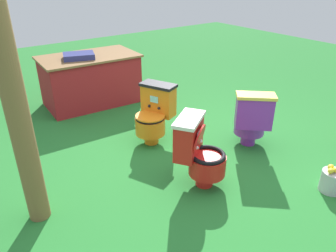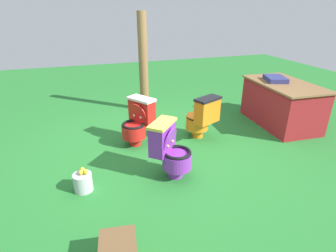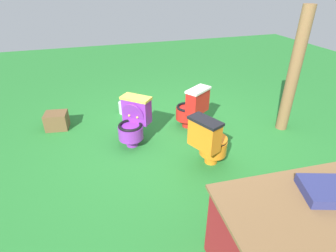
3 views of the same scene
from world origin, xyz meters
name	(u,v)px [view 2 (image 2 of 3)]	position (x,y,z in m)	size (l,w,h in m)	color
ground	(164,150)	(0.00, 0.00, 0.00)	(14.00, 14.00, 0.00)	#26752D
toilet_purple	(170,149)	(0.66, -0.13, 0.37)	(0.63, 0.63, 0.73)	purple
toilet_red	(138,121)	(-0.34, -0.32, 0.37)	(0.61, 0.63, 0.73)	red
toilet_orange	(202,117)	(-0.19, 0.69, 0.37)	(0.61, 0.57, 0.73)	orange
vendor_table	(281,103)	(-0.29, 2.32, 0.39)	(1.51, 0.94, 0.85)	maroon
wooden_post	(143,63)	(-1.80, 0.15, 0.96)	(0.18, 0.18, 1.93)	brown
lemon_bucket	(83,182)	(0.64, -1.20, 0.12)	(0.22, 0.22, 0.28)	#B7B7BF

